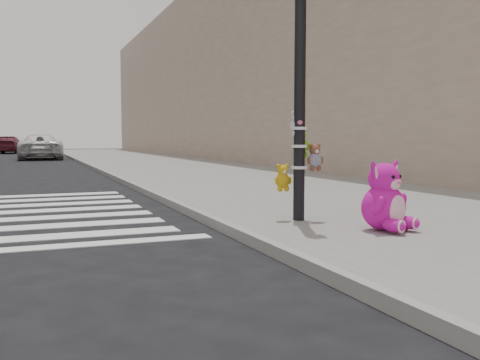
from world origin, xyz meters
name	(u,v)px	position (x,y,z in m)	size (l,w,h in m)	color
ground	(142,278)	(0.00, 0.00, 0.00)	(120.00, 120.00, 0.00)	black
sidewalk_near	(241,179)	(5.00, 10.00, 0.07)	(7.00, 80.00, 0.14)	slate
curb_edge	(126,182)	(1.55, 10.00, 0.07)	(0.12, 80.00, 0.15)	gray
bld_near	(268,64)	(10.50, 20.00, 5.00)	(5.00, 60.00, 10.00)	tan
signal_pole	(300,105)	(2.61, 1.82, 1.77)	(0.69, 0.50, 4.00)	black
pink_bunny	(386,201)	(3.21, 0.64, 0.51)	(0.74, 0.80, 0.91)	#D612A2
red_teddy	(404,224)	(3.40, 0.50, 0.23)	(0.13, 0.09, 0.19)	#AE112E
car_white_near	(40,147)	(-0.22, 29.62, 0.75)	(2.48, 5.38, 1.49)	silver
car_maroon_near	(9,145)	(-2.33, 43.65, 0.70)	(1.97, 4.85, 1.41)	maroon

